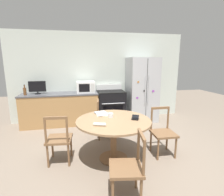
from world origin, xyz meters
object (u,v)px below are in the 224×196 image
(countertop_tv, at_px, (37,87))
(microwave, at_px, (86,87))
(candle_glass, at_px, (111,115))
(wallet, at_px, (135,118))
(counter_bottle, at_px, (25,91))
(dining_chair_right, at_px, (163,133))
(dining_chair_far, at_px, (105,120))
(oven_range, at_px, (111,106))
(refrigerator, at_px, (142,90))
(dining_chair_left, at_px, (59,139))
(dining_chair_near, at_px, (128,168))

(countertop_tv, bearing_deg, microwave, -0.49)
(candle_glass, relative_size, wallet, 0.56)
(counter_bottle, xyz_separation_m, wallet, (2.33, -2.05, -0.22))
(dining_chair_right, bearing_deg, dining_chair_far, -43.65)
(oven_range, distance_m, candle_glass, 1.95)
(refrigerator, height_order, dining_chair_right, refrigerator)
(dining_chair_left, bearing_deg, dining_chair_far, 48.26)
(refrigerator, distance_m, dining_chair_near, 3.27)
(dining_chair_left, relative_size, dining_chair_far, 1.00)
(dining_chair_left, xyz_separation_m, dining_chair_near, (0.94, -1.04, 0.00))
(microwave, bearing_deg, countertop_tv, 179.51)
(oven_range, relative_size, countertop_tv, 2.46)
(oven_range, relative_size, dining_chair_right, 1.20)
(dining_chair_right, relative_size, wallet, 5.39)
(countertop_tv, distance_m, dining_chair_left, 2.24)
(refrigerator, relative_size, microwave, 3.73)
(dining_chair_far, height_order, candle_glass, dining_chair_far)
(dining_chair_near, bearing_deg, countertop_tv, 37.60)
(dining_chair_left, height_order, dining_chair_near, same)
(dining_chair_left, bearing_deg, countertop_tv, 114.55)
(oven_range, distance_m, dining_chair_left, 2.36)
(countertop_tv, height_order, dining_chair_far, countertop_tv)
(refrigerator, relative_size, dining_chair_near, 2.08)
(dining_chair_far, xyz_separation_m, candle_glass, (-0.03, -0.81, 0.35))
(wallet, bearing_deg, dining_chair_far, 110.68)
(candle_glass, bearing_deg, dining_chair_far, 88.02)
(candle_glass, bearing_deg, microwave, 99.89)
(dining_chair_near, height_order, wallet, dining_chair_near)
(microwave, xyz_separation_m, dining_chair_left, (-0.59, -2.02, -0.62))
(counter_bottle, distance_m, dining_chair_left, 2.24)
(microwave, relative_size, dining_chair_far, 0.56)
(counter_bottle, bearing_deg, candle_glass, -43.78)
(candle_glass, bearing_deg, dining_chair_left, -175.21)
(refrigerator, relative_size, candle_glass, 20.05)
(oven_range, relative_size, candle_glass, 11.54)
(refrigerator, distance_m, oven_range, 1.05)
(counter_bottle, distance_m, dining_chair_near, 3.58)
(dining_chair_far, bearing_deg, dining_chair_right, 52.11)
(microwave, xyz_separation_m, dining_chair_far, (0.37, -1.13, -0.62))
(countertop_tv, xyz_separation_m, dining_chair_left, (0.70, -2.03, -0.65))
(dining_chair_far, relative_size, dining_chair_near, 1.00)
(countertop_tv, height_order, dining_chair_right, countertop_tv)
(countertop_tv, height_order, dining_chair_near, countertop_tv)
(counter_bottle, distance_m, candle_glass, 2.67)
(microwave, relative_size, dining_chair_right, 0.56)
(microwave, distance_m, dining_chair_left, 2.19)
(refrigerator, height_order, oven_range, refrigerator)
(dining_chair_far, distance_m, dining_chair_near, 1.92)
(dining_chair_near, bearing_deg, counter_bottle, 42.65)
(oven_range, bearing_deg, countertop_tv, 178.11)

